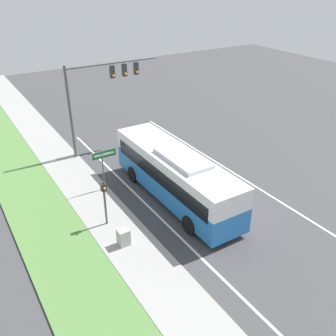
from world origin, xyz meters
TOP-DOWN VIEW (x-y plane):
  - ground_plane at (0.00, 0.00)m, footprint 80.00×80.00m
  - sidewalk at (-6.20, 0.00)m, footprint 2.80×80.00m
  - grass_verge at (-9.40, 0.00)m, footprint 3.60×80.00m
  - lane_divider_near at (-3.60, 0.00)m, footprint 0.14×30.00m
  - lane_divider_far at (3.60, 0.00)m, footprint 0.14×30.00m
  - bus at (-1.74, 2.47)m, footprint 2.72×10.71m
  - signal_gantry at (-2.61, 11.25)m, footprint 7.23×0.41m
  - pedestrian_signal at (-6.49, 2.20)m, footprint 0.28×0.34m
  - street_sign at (-5.01, 5.70)m, footprint 1.56×0.08m
  - utility_cabinet at (-6.47, 0.07)m, footprint 0.58×0.53m

SIDE VIEW (x-z plane):
  - ground_plane at x=0.00m, z-range 0.00..0.00m
  - lane_divider_near at x=-3.60m, z-range 0.00..0.01m
  - lane_divider_far at x=3.60m, z-range 0.00..0.01m
  - grass_verge at x=-9.40m, z-range 0.00..0.10m
  - sidewalk at x=-6.20m, z-range 0.00..0.12m
  - utility_cabinet at x=-6.47m, z-range 0.12..1.03m
  - bus at x=-1.74m, z-range 0.15..3.47m
  - pedestrian_signal at x=-6.49m, z-range 0.51..3.23m
  - street_sign at x=-5.01m, z-range 0.64..3.51m
  - signal_gantry at x=-2.61m, z-range 1.67..8.66m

